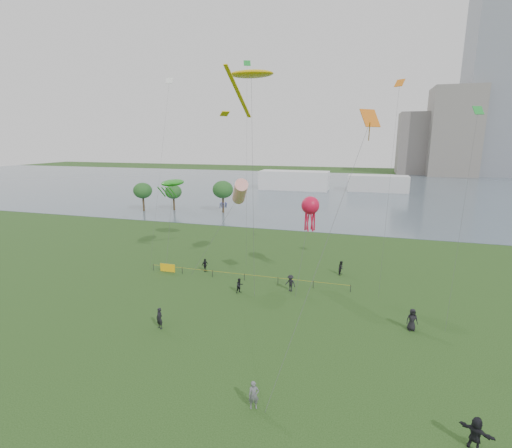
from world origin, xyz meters
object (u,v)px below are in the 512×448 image
(kite_octopus, at_px, (310,206))
(fence, at_px, (196,271))
(kite_flyer, at_px, (254,395))
(kite_stingray, at_px, (251,75))

(kite_octopus, bearing_deg, fence, -152.26)
(kite_flyer, bearing_deg, fence, 101.03)
(fence, height_order, kite_octopus, kite_octopus)
(kite_stingray, bearing_deg, kite_octopus, -10.28)
(fence, distance_m, kite_octopus, 15.69)
(kite_octopus, bearing_deg, kite_flyer, -72.86)
(kite_flyer, bearing_deg, kite_stingray, 84.75)
(fence, relative_size, kite_stingray, 1.04)
(kite_octopus, bearing_deg, kite_stingray, -149.87)
(fence, xyz_separation_m, kite_stingray, (6.68, 0.97, 22.11))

